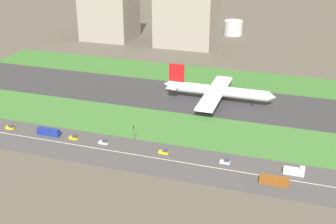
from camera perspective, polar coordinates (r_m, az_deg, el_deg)
name	(u,v)px	position (r m, az deg, el deg)	size (l,w,h in m)	color
ground_plane	(168,95)	(261.97, -0.05, 2.19)	(800.00, 800.00, 0.00)	#5B564C
runway	(168,95)	(261.95, -0.05, 2.20)	(280.00, 46.00, 0.10)	#38383D
grass_median_north	(187,74)	(298.80, 2.41, 4.94)	(280.00, 36.00, 0.10)	#3D7A33
grass_median_south	(143,123)	(226.54, -3.29, -1.43)	(280.00, 36.00, 0.10)	#427F38
highway	(117,152)	(200.38, -6.61, -5.12)	(280.00, 28.00, 0.10)	#4C4C4F
highway_centerline	(117,152)	(200.36, -6.61, -5.11)	(266.00, 0.50, 0.01)	silver
airliner	(216,91)	(252.81, 6.18, 2.74)	(65.00, 56.00, 19.70)	white
car_4	(225,162)	(191.25, 7.43, -6.37)	(4.40, 1.80, 2.00)	silver
bus_1	(49,132)	(220.66, -15.17, -2.48)	(11.60, 2.50, 3.50)	navy
car_2	(104,142)	(207.41, -8.28, -3.89)	(4.40, 1.80, 2.00)	silver
truck_0	(295,171)	(188.86, 16.03, -7.34)	(8.40, 2.50, 4.00)	silver
car_6	(164,152)	(197.16, -0.50, -5.17)	(4.40, 1.80, 2.00)	yellow
car_1	(10,127)	(233.14, -19.70, -1.88)	(4.40, 1.80, 2.00)	yellow
bus_0	(274,180)	(180.30, 13.55, -8.59)	(11.60, 2.50, 3.50)	brown
car_3	(74,137)	(214.27, -12.04, -3.24)	(4.40, 1.80, 2.00)	yellow
traffic_light	(134,132)	(207.86, -4.46, -2.59)	(0.36, 0.50, 7.20)	#4C4C51
terminal_building	(109,14)	(390.58, -7.58, 12.47)	(41.92, 37.15, 42.49)	#9E998E
hangar_building	(187,17)	(366.20, 2.47, 12.19)	(46.70, 37.61, 46.10)	#9E998E
fuel_tank_west	(233,28)	(406.12, 8.43, 10.72)	(16.39, 16.39, 12.87)	silver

